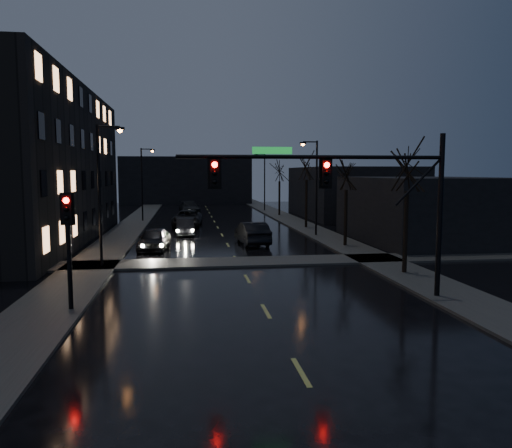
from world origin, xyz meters
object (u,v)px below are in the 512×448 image
object	(u,v)px
oncoming_car_b	(185,227)
lead_car	(252,233)
oncoming_car_a	(154,239)
oncoming_car_d	(189,208)
oncoming_car_c	(187,218)

from	to	relation	value
oncoming_car_b	lead_car	xyz separation A→B (m)	(5.00, -6.26, 0.16)
oncoming_car_a	oncoming_car_d	xyz separation A→B (m)	(2.61, 30.19, 0.05)
oncoming_car_b	lead_car	size ratio (longest dim) A/B	0.82
oncoming_car_a	oncoming_car_c	bearing A→B (deg)	88.03
lead_car	oncoming_car_d	bearing A→B (deg)	-86.15
oncoming_car_b	oncoming_car_d	size ratio (longest dim) A/B	0.74
oncoming_car_b	lead_car	bearing A→B (deg)	-53.12
oncoming_car_b	oncoming_car_c	size ratio (longest dim) A/B	0.73
oncoming_car_b	lead_car	world-z (taller)	lead_car
oncoming_car_a	oncoming_car_c	distance (m)	15.57
oncoming_car_a	oncoming_car_b	world-z (taller)	oncoming_car_a
oncoming_car_a	oncoming_car_d	bearing A→B (deg)	91.57
lead_car	oncoming_car_c	bearing A→B (deg)	-75.55
oncoming_car_b	oncoming_car_c	world-z (taller)	oncoming_car_c
oncoming_car_c	lead_car	bearing A→B (deg)	-64.61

